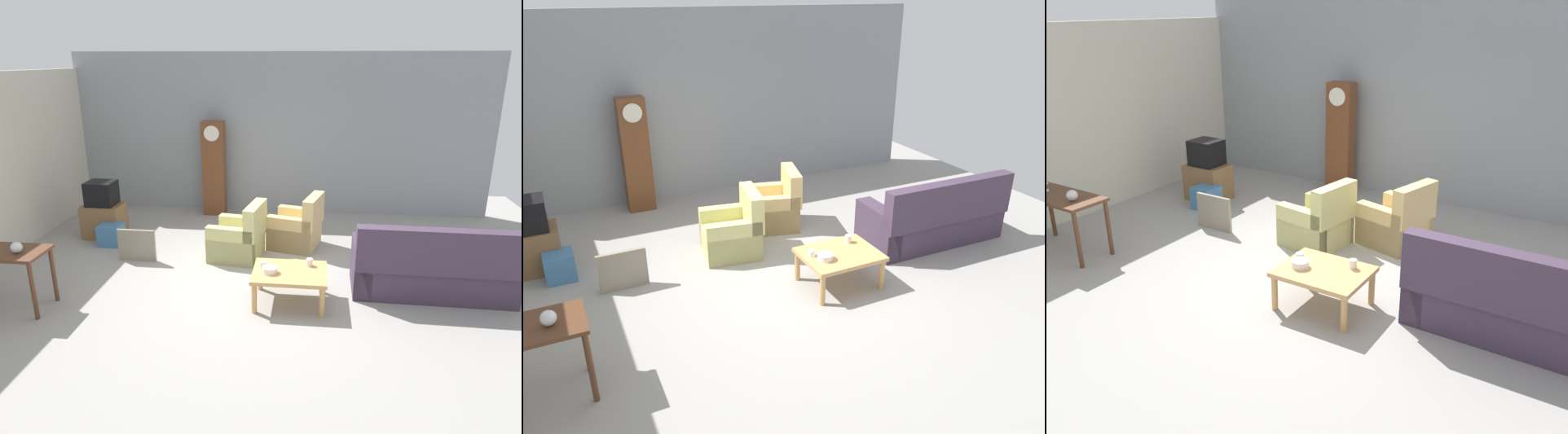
# 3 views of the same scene
# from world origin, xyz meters

# --- Properties ---
(ground_plane) EXTENTS (10.40, 10.40, 0.00)m
(ground_plane) POSITION_xyz_m (0.00, 0.00, 0.00)
(ground_plane) COLOR #999691
(garage_door_wall) EXTENTS (8.40, 0.16, 3.20)m
(garage_door_wall) POSITION_xyz_m (0.00, 3.60, 1.60)
(garage_door_wall) COLOR gray
(garage_door_wall) RESTS_ON ground_plane
(couch_floral) EXTENTS (2.11, 0.91, 1.04)m
(couch_floral) POSITION_xyz_m (2.36, 0.05, 0.36)
(couch_floral) COLOR #423347
(couch_floral) RESTS_ON ground_plane
(armchair_olive_near) EXTENTS (0.90, 0.87, 0.92)m
(armchair_olive_near) POSITION_xyz_m (-0.42, 0.98, 0.31)
(armchair_olive_near) COLOR #CCC67A
(armchair_olive_near) RESTS_ON ground_plane
(armchair_olive_far) EXTENTS (0.95, 0.93, 0.92)m
(armchair_olive_far) POSITION_xyz_m (0.48, 1.57, 0.31)
(armchair_olive_far) COLOR #DFBC78
(armchair_olive_far) RESTS_ON ground_plane
(coffee_table_wood) EXTENTS (0.96, 0.76, 0.45)m
(coffee_table_wood) POSITION_xyz_m (0.47, -0.41, 0.38)
(coffee_table_wood) COLOR tan
(coffee_table_wood) RESTS_ON ground_plane
(grandfather_clock) EXTENTS (0.44, 0.30, 1.90)m
(grandfather_clock) POSITION_xyz_m (-1.28, 3.18, 0.96)
(grandfather_clock) COLOR brown
(grandfather_clock) RESTS_ON ground_plane
(tv_stand_cabinet) EXTENTS (0.68, 0.52, 0.60)m
(tv_stand_cabinet) POSITION_xyz_m (-2.99, 1.67, 0.30)
(tv_stand_cabinet) COLOR brown
(tv_stand_cabinet) RESTS_ON ground_plane
(tv_crt) EXTENTS (0.48, 0.44, 0.42)m
(tv_crt) POSITION_xyz_m (-2.99, 1.67, 0.81)
(tv_crt) COLOR black
(tv_crt) RESTS_ON tv_stand_cabinet
(framed_picture_leaning) EXTENTS (0.60, 0.05, 0.52)m
(framed_picture_leaning) POSITION_xyz_m (-2.01, 0.67, 0.26)
(framed_picture_leaning) COLOR gray
(framed_picture_leaning) RESTS_ON ground_plane
(storage_box_blue) EXTENTS (0.37, 0.38, 0.36)m
(storage_box_blue) POSITION_xyz_m (-2.71, 1.29, 0.18)
(storage_box_blue) COLOR teal
(storage_box_blue) RESTS_ON ground_plane
(glass_dome_cloche) EXTENTS (0.14, 0.14, 0.14)m
(glass_dome_cloche) POSITION_xyz_m (-2.86, -1.00, 0.86)
(glass_dome_cloche) COLOR silver
(glass_dome_cloche) RESTS_ON console_table_dark
(cup_white_porcelain) EXTENTS (0.08, 0.08, 0.10)m
(cup_white_porcelain) POSITION_xyz_m (0.71, -0.21, 0.50)
(cup_white_porcelain) COLOR white
(cup_white_porcelain) RESTS_ON coffee_table_wood
(cup_blue_rimmed) EXTENTS (0.09, 0.09, 0.08)m
(cup_blue_rimmed) POSITION_xyz_m (0.11, -0.33, 0.49)
(cup_blue_rimmed) COLOR silver
(cup_blue_rimmed) RESTS_ON coffee_table_wood
(bowl_white_stacked) EXTENTS (0.19, 0.19, 0.08)m
(bowl_white_stacked) POSITION_xyz_m (0.21, -0.48, 0.49)
(bowl_white_stacked) COLOR white
(bowl_white_stacked) RESTS_ON coffee_table_wood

